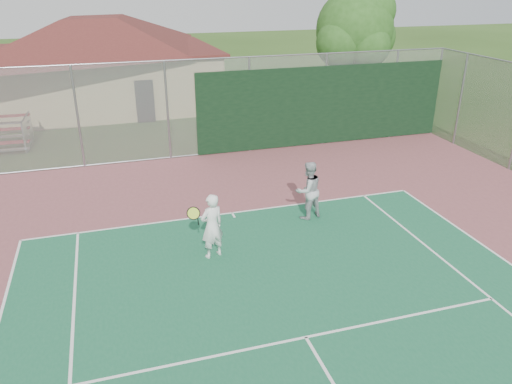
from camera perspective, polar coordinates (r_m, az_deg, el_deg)
back_fence at (r=18.62m, az=-0.41°, el=9.61°), size 20.08×0.11×3.53m
clubhouse at (r=26.54m, az=-17.65°, el=14.82°), size 12.26×8.44×5.16m
tree at (r=24.33m, az=11.39°, el=17.56°), size 4.15×3.93×5.79m
player_white_front at (r=11.59m, az=-5.09°, el=-3.95°), size 0.98×0.71×1.66m
player_grey_back at (r=13.50m, az=5.98°, el=0.12°), size 0.91×0.79×1.61m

